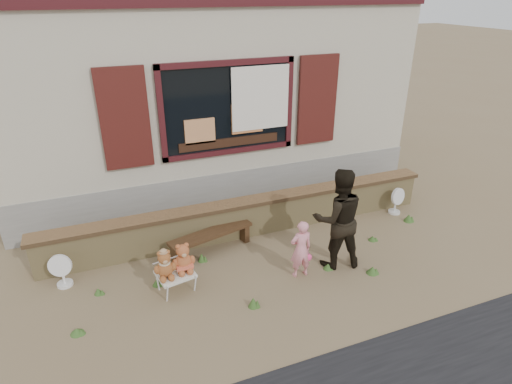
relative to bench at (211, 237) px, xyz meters
name	(u,v)px	position (x,y,z in m)	size (l,w,h in m)	color
ground	(270,263)	(0.77, -0.67, -0.27)	(80.00, 80.00, 0.00)	brown
shopfront	(194,85)	(0.77, 3.82, 1.73)	(8.04, 5.13, 4.00)	gray
brick_wall	(248,216)	(0.77, 0.33, 0.07)	(7.10, 0.36, 0.67)	tan
bench	(211,237)	(0.00, 0.00, 0.00)	(1.49, 0.67, 0.37)	#342112
folding_chair	(175,274)	(-0.77, -0.80, 0.01)	(0.58, 0.53, 0.31)	silver
teddy_bear_left	(165,263)	(-0.90, -0.83, 0.25)	(0.32, 0.28, 0.43)	brown
teddy_bear_right	(183,257)	(-0.63, -0.78, 0.26)	(0.33, 0.29, 0.45)	brown
child	(301,249)	(1.08, -1.13, 0.20)	(0.34, 0.23, 0.94)	pink
adult	(338,219)	(1.73, -1.06, 0.55)	(0.80, 0.62, 1.64)	black
fan_left	(62,270)	(-2.29, -0.07, 0.00)	(0.35, 0.23, 0.54)	white
fan_right	(396,200)	(3.72, -0.01, 0.00)	(0.35, 0.23, 0.54)	silver
grass_tufts	(285,265)	(0.94, -0.90, -0.21)	(6.08, 1.47, 0.16)	#395D25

